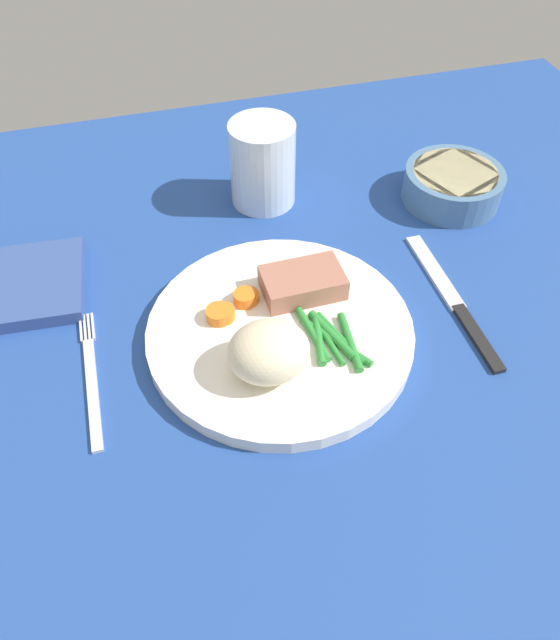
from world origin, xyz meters
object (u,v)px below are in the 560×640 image
Objects in this scene: water_glass at (263,169)px; napkin at (29,285)px; knife at (454,302)px; dinner_plate at (280,332)px; meat_portion at (303,283)px; salad_bowl at (453,184)px; fork at (91,378)px.

water_glass is 0.85× the size of napkin.
dinner_plate is at bearing 179.54° from knife.
meat_portion is 0.68× the size of napkin.
meat_portion is 29.35cm from napkin.
salad_bowl reaches higher than knife.
fork is at bearing -168.71° from meat_portion.
napkin is at bearing -162.37° from water_glass.
fork is at bearing -68.23° from napkin.
fork is at bearing -179.21° from dinner_plate.
napkin reaches higher than fork.
salad_bowl is at bearing 28.02° from meat_portion.
knife is at bearing -17.88° from napkin.
dinner_plate is at bearing -100.26° from water_glass.
knife is at bearing -16.10° from meat_portion.
dinner_plate is 18.60cm from fork.
water_glass reaches higher than knife.
salad_bowl is 1.00× the size of napkin.
salad_bowl is at bearing 31.69° from dinner_plate.
meat_portion is at bearing 49.40° from dinner_plate.
napkin reaches higher than knife.
meat_portion is at bearing 14.14° from fork.
salad_bowl is at bearing 3.13° from napkin.
dinner_plate is 27.72cm from napkin.
meat_portion is 16.26cm from knife.
fork is 37.58cm from knife.
meat_portion is at bearing -91.62° from water_glass.
salad_bowl is at bearing 23.11° from fork.
water_glass is (4.09, 22.60, 3.60)cm from dinner_plate.
knife is 1.70× the size of salad_bowl.
knife is (18.99, -0.29, -0.60)cm from dinner_plate.
fork is at bearing -179.64° from knife.
fork is 48.18cm from salad_bowl.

